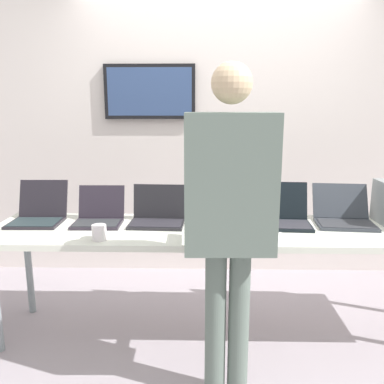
# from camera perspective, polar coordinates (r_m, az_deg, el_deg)

# --- Properties ---
(ground) EXTENTS (8.00, 8.00, 0.04)m
(ground) POSITION_cam_1_polar(r_m,az_deg,el_deg) (2.98, 4.37, -19.69)
(ground) COLOR #A499A2
(back_wall) EXTENTS (8.00, 0.11, 2.66)m
(back_wall) POSITION_cam_1_polar(r_m,az_deg,el_deg) (3.67, 3.59, 8.78)
(back_wall) COLOR silver
(back_wall) RESTS_ON ground
(workbench) EXTENTS (3.11, 0.70, 0.76)m
(workbench) POSITION_cam_1_polar(r_m,az_deg,el_deg) (2.67, 4.63, -6.24)
(workbench) COLOR white
(workbench) RESTS_ON ground
(laptop_station_0) EXTENTS (0.35, 0.36, 0.27)m
(laptop_station_0) POSITION_cam_1_polar(r_m,az_deg,el_deg) (2.98, -21.19, -2.84)
(laptop_station_0) COLOR black
(laptop_station_0) RESTS_ON workbench
(laptop_station_1) EXTENTS (0.33, 0.31, 0.24)m
(laptop_station_1) POSITION_cam_1_polar(r_m,az_deg,el_deg) (2.83, -13.23, -3.26)
(laptop_station_1) COLOR #28212C
(laptop_station_1) RESTS_ON workbench
(laptop_station_2) EXTENTS (0.38, 0.30, 0.26)m
(laptop_station_2) POSITION_cam_1_polar(r_m,az_deg,el_deg) (2.75, -4.95, -3.33)
(laptop_station_2) COLOR black
(laptop_station_2) RESTS_ON workbench
(laptop_station_3) EXTENTS (0.33, 0.37, 0.26)m
(laptop_station_3) POSITION_cam_1_polar(r_m,az_deg,el_deg) (2.77, 3.81, -3.20)
(laptop_station_3) COLOR #3B3538
(laptop_station_3) RESTS_ON workbench
(laptop_station_4) EXTENTS (0.34, 0.37, 0.27)m
(laptop_station_4) POSITION_cam_1_polar(r_m,az_deg,el_deg) (2.80, 13.32, -3.28)
(laptop_station_4) COLOR black
(laptop_station_4) RESTS_ON workbench
(laptop_station_5) EXTENTS (0.41, 0.42, 0.25)m
(laptop_station_5) POSITION_cam_1_polar(r_m,az_deg,el_deg) (2.94, 20.93, -3.14)
(laptop_station_5) COLOR #33383F
(laptop_station_5) RESTS_ON workbench
(person) EXTENTS (0.44, 0.59, 1.76)m
(person) POSITION_cam_1_polar(r_m,az_deg,el_deg) (1.97, 5.37, -2.10)
(person) COLOR slate
(person) RESTS_ON ground
(coffee_mug) EXTENTS (0.09, 0.09, 0.09)m
(coffee_mug) POSITION_cam_1_polar(r_m,az_deg,el_deg) (2.48, -13.20, -5.69)
(coffee_mug) COLOR white
(coffee_mug) RESTS_ON workbench
(paper_sheet) EXTENTS (0.27, 0.33, 0.00)m
(paper_sheet) POSITION_cam_1_polar(r_m,az_deg,el_deg) (2.52, 10.29, -6.34)
(paper_sheet) COLOR white
(paper_sheet) RESTS_ON workbench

